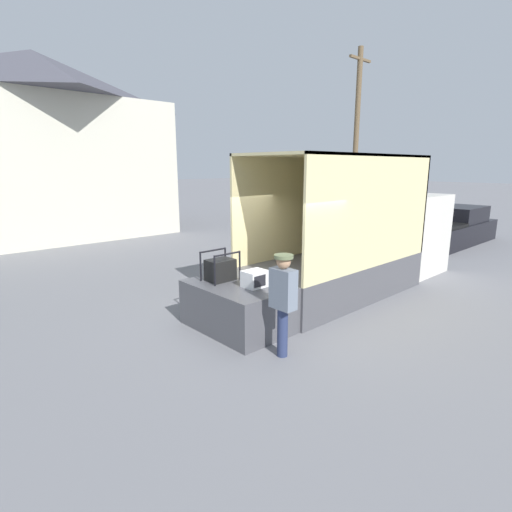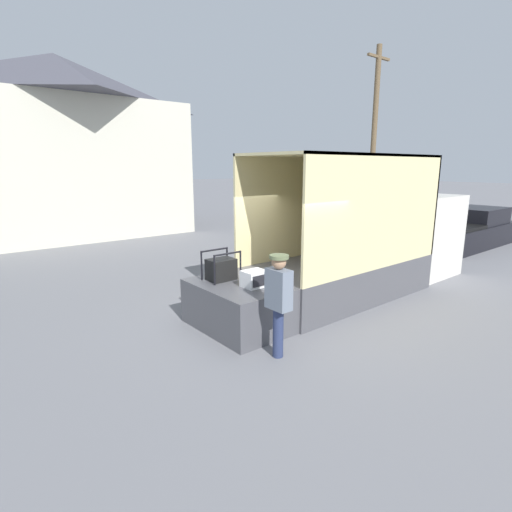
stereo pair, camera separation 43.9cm
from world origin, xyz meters
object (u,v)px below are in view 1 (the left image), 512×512
(box_truck, at_px, (370,247))
(worker_person, at_px, (283,295))
(portable_generator, at_px, (221,269))
(microwave, at_px, (255,279))
(pickup_truck_black, at_px, (452,229))
(utility_pole, at_px, (356,136))

(box_truck, xyz_separation_m, worker_person, (-4.94, -1.44, 0.09))
(worker_person, bearing_deg, box_truck, 16.27)
(box_truck, height_order, portable_generator, box_truck)
(worker_person, bearing_deg, microwave, 71.10)
(microwave, xyz_separation_m, portable_generator, (-0.20, 0.79, 0.07))
(pickup_truck_black, bearing_deg, box_truck, -174.02)
(box_truck, xyz_separation_m, microwave, (-4.56, -0.35, 0.06))
(microwave, xyz_separation_m, utility_pole, (14.25, 7.44, 3.69))
(box_truck, relative_size, portable_generator, 10.41)
(microwave, distance_m, portable_generator, 0.82)
(utility_pole, bearing_deg, portable_generator, -155.29)
(portable_generator, bearing_deg, worker_person, -95.24)
(box_truck, bearing_deg, utility_pole, 36.21)
(box_truck, xyz_separation_m, utility_pole, (9.68, 7.09, 3.75))
(worker_person, xyz_separation_m, utility_pole, (14.62, 8.53, 3.67))
(box_truck, distance_m, pickup_truck_black, 7.61)
(microwave, height_order, worker_person, worker_person)
(portable_generator, bearing_deg, pickup_truck_black, 1.63)
(box_truck, relative_size, utility_pole, 0.75)
(microwave, bearing_deg, portable_generator, 104.20)
(microwave, distance_m, worker_person, 1.15)
(pickup_truck_black, distance_m, utility_pole, 7.83)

